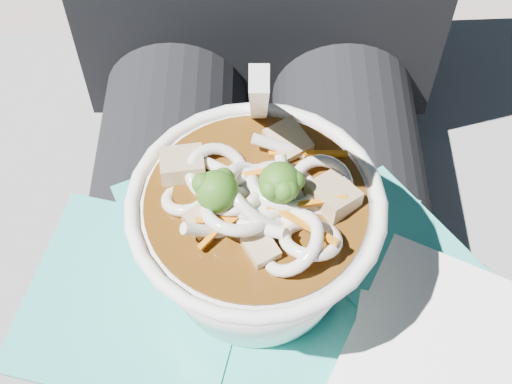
{
  "coord_description": "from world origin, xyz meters",
  "views": [
    {
      "loc": [
        -0.0,
        -0.25,
        1.05
      ],
      "look_at": [
        -0.0,
        -0.01,
        0.71
      ],
      "focal_mm": 50.0,
      "sensor_mm": 36.0,
      "label": 1
    }
  ],
  "objects_px": {
    "stone_ledge": "(258,298)",
    "person_body": "(259,194)",
    "plastic_bag": "(276,302)",
    "udon_bowl": "(256,229)",
    "lap": "(259,305)"
  },
  "relations": [
    {
      "from": "stone_ledge",
      "to": "lap",
      "type": "xyz_separation_m",
      "value": [
        0.0,
        -0.15,
        0.3
      ]
    },
    {
      "from": "plastic_bag",
      "to": "lap",
      "type": "bearing_deg",
      "value": 109.43
    },
    {
      "from": "stone_ledge",
      "to": "person_body",
      "type": "xyz_separation_m",
      "value": [
        0.0,
        -0.06,
        0.32
      ]
    },
    {
      "from": "plastic_bag",
      "to": "udon_bowl",
      "type": "xyz_separation_m",
      "value": [
        -0.01,
        0.02,
        0.06
      ]
    },
    {
      "from": "stone_ledge",
      "to": "lap",
      "type": "height_order",
      "value": "lap"
    },
    {
      "from": "udon_bowl",
      "to": "person_body",
      "type": "bearing_deg",
      "value": 88.96
    },
    {
      "from": "plastic_bag",
      "to": "udon_bowl",
      "type": "relative_size",
      "value": 1.73
    },
    {
      "from": "stone_ledge",
      "to": "udon_bowl",
      "type": "distance_m",
      "value": 0.47
    },
    {
      "from": "person_body",
      "to": "udon_bowl",
      "type": "xyz_separation_m",
      "value": [
        -0.0,
        -0.11,
        0.12
      ]
    },
    {
      "from": "person_body",
      "to": "plastic_bag",
      "type": "bearing_deg",
      "value": -84.62
    },
    {
      "from": "udon_bowl",
      "to": "plastic_bag",
      "type": "bearing_deg",
      "value": -55.39
    },
    {
      "from": "stone_ledge",
      "to": "person_body",
      "type": "relative_size",
      "value": 1.01
    },
    {
      "from": "person_body",
      "to": "udon_bowl",
      "type": "bearing_deg",
      "value": -91.04
    },
    {
      "from": "plastic_bag",
      "to": "stone_ledge",
      "type": "bearing_deg",
      "value": 93.69
    },
    {
      "from": "stone_ledge",
      "to": "person_body",
      "type": "height_order",
      "value": "person_body"
    }
  ]
}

